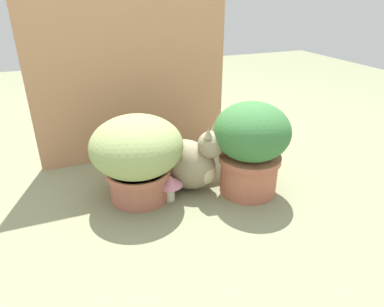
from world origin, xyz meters
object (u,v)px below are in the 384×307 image
(grass_planter, at_px, (137,154))
(mushroom_ornament_pink, at_px, (170,183))
(leafy_planter, at_px, (251,145))
(cat, at_px, (190,163))

(grass_planter, height_order, mushroom_ornament_pink, grass_planter)
(grass_planter, height_order, leafy_planter, leafy_planter)
(cat, bearing_deg, grass_planter, 178.13)
(cat, bearing_deg, leafy_planter, -27.42)
(mushroom_ornament_pink, bearing_deg, leafy_planter, -9.06)
(cat, height_order, mushroom_ornament_pink, cat)
(grass_planter, relative_size, mushroom_ornament_pink, 3.21)
(mushroom_ornament_pink, bearing_deg, cat, 28.07)
(grass_planter, bearing_deg, mushroom_ornament_pink, -31.96)
(leafy_planter, bearing_deg, mushroom_ornament_pink, 170.94)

